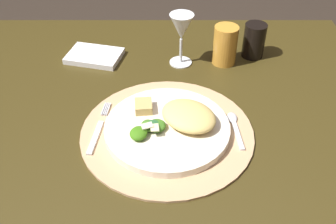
# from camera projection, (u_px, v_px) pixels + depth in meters

# --- Properties ---
(dining_table) EXTENTS (1.22, 1.02, 0.74)m
(dining_table) POSITION_uv_depth(u_px,v_px,m) (144.00, 156.00, 0.98)
(dining_table) COLOR #392E12
(dining_table) RESTS_ON ground
(placemat) EXTENTS (0.38, 0.38, 0.01)m
(placemat) POSITION_uv_depth(u_px,v_px,m) (168.00, 132.00, 0.86)
(placemat) COLOR tan
(placemat) RESTS_ON dining_table
(dinner_plate) EXTENTS (0.28, 0.28, 0.02)m
(dinner_plate) POSITION_uv_depth(u_px,v_px,m) (168.00, 128.00, 0.86)
(dinner_plate) COLOR #EFE3CD
(dinner_plate) RESTS_ON placemat
(pasta_serving) EXTENTS (0.16, 0.16, 0.04)m
(pasta_serving) POSITION_uv_depth(u_px,v_px,m) (190.00, 116.00, 0.85)
(pasta_serving) COLOR #E6C46D
(pasta_serving) RESTS_ON dinner_plate
(salad_greens) EXTENTS (0.08, 0.07, 0.02)m
(salad_greens) POSITION_uv_depth(u_px,v_px,m) (150.00, 128.00, 0.83)
(salad_greens) COLOR #3D7616
(salad_greens) RESTS_ON dinner_plate
(bread_piece) EXTENTS (0.04, 0.05, 0.02)m
(bread_piece) POSITION_uv_depth(u_px,v_px,m) (144.00, 106.00, 0.89)
(bread_piece) COLOR tan
(bread_piece) RESTS_ON dinner_plate
(fork) EXTENTS (0.03, 0.17, 0.00)m
(fork) POSITION_uv_depth(u_px,v_px,m) (99.00, 129.00, 0.86)
(fork) COLOR silver
(fork) RESTS_ON placemat
(spoon) EXTENTS (0.03, 0.13, 0.01)m
(spoon) POSITION_uv_depth(u_px,v_px,m) (235.00, 124.00, 0.88)
(spoon) COLOR silver
(spoon) RESTS_ON placemat
(napkin) EXTENTS (0.17, 0.14, 0.02)m
(napkin) POSITION_uv_depth(u_px,v_px,m) (95.00, 56.00, 1.10)
(napkin) COLOR white
(napkin) RESTS_ON dining_table
(wine_glass) EXTENTS (0.06, 0.06, 0.15)m
(wine_glass) POSITION_uv_depth(u_px,v_px,m) (182.00, 29.00, 1.02)
(wine_glass) COLOR silver
(wine_glass) RESTS_ON dining_table
(amber_tumbler) EXTENTS (0.07, 0.07, 0.11)m
(amber_tumbler) POSITION_uv_depth(u_px,v_px,m) (226.00, 45.00, 1.06)
(amber_tumbler) COLOR gold
(amber_tumbler) RESTS_ON dining_table
(dark_tumbler) EXTENTS (0.06, 0.06, 0.10)m
(dark_tumbler) POSITION_uv_depth(u_px,v_px,m) (255.00, 41.00, 1.09)
(dark_tumbler) COLOR black
(dark_tumbler) RESTS_ON dining_table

